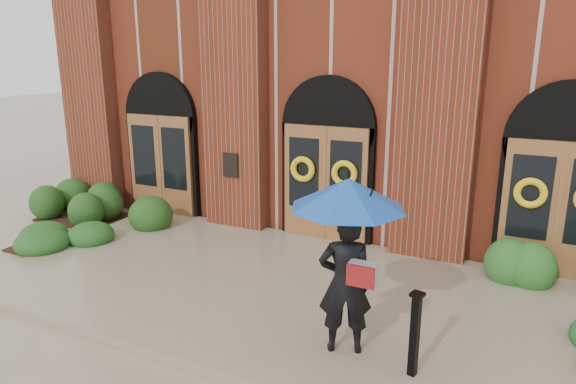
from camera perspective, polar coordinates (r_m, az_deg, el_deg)
The scene contains 7 objects.
ground at distance 9.29m, azimuth -2.51°, elevation -11.18°, with size 90.00×90.00×0.00m, color gray.
landing at distance 9.38m, azimuth -2.07°, elevation -10.41°, with size 10.00×5.30×0.15m, color gray.
church_building at distance 16.59m, azimuth 12.43°, elevation 12.60°, with size 16.20×12.53×7.00m.
man_with_umbrella at distance 6.73m, azimuth 6.57°, elevation -4.56°, with size 2.00×2.00×2.44m.
metal_post at distance 6.81m, azimuth 13.91°, elevation -14.92°, with size 0.19×0.19×1.14m.
hedge_wall_left at distance 13.65m, azimuth -19.63°, elevation -1.52°, with size 3.27×1.31×0.84m, color #1F4316.
hedge_front_left at distance 12.41m, azimuth -24.35°, elevation -4.37°, with size 1.50×1.29×0.53m, color #1E4A19.
Camera 1 is at (4.04, -7.29, 4.10)m, focal length 32.00 mm.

